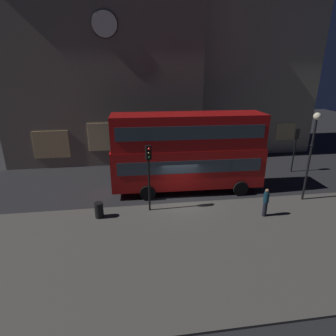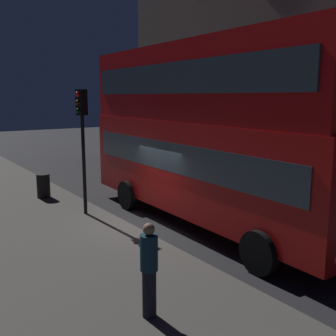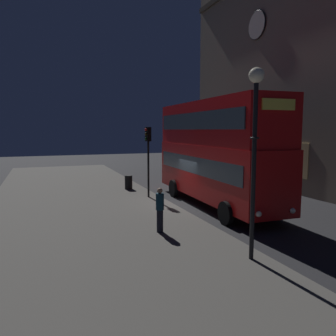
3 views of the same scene
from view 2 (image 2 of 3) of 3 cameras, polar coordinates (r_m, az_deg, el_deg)
The scene contains 6 objects.
ground_plane at distance 13.09m, azimuth -2.10°, elevation -8.27°, with size 80.00×80.00×0.00m, color #232326.
building_with_clock at distance 25.36m, azimuth 16.27°, elevation 20.97°, with size 17.90×8.99×18.12m.
double_decker_bus at distance 12.72m, azimuth 5.45°, elevation 5.81°, with size 10.97×3.07×5.72m.
traffic_light_near_kerb at distance 13.78m, azimuth -12.11°, elevation 5.87°, with size 0.37×0.39×4.24m.
pedestrian at distance 7.51m, azimuth -2.71°, elevation -14.09°, with size 0.33×0.33×1.80m.
litter_bin at distance 16.87m, azimuth -17.28°, elevation -2.42°, with size 0.52×0.52×0.96m, color black.
Camera 2 is at (10.47, -6.69, 4.14)m, focal length 42.89 mm.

